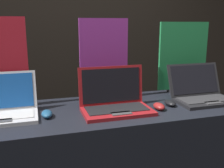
{
  "coord_description": "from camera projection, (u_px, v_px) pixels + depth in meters",
  "views": [
    {
      "loc": [
        -0.44,
        -1.15,
        1.5
      ],
      "look_at": [
        -0.0,
        0.31,
        1.15
      ],
      "focal_mm": 42.0,
      "sensor_mm": 36.0,
      "label": 1
    }
  ],
  "objects": [
    {
      "name": "mouse_front",
      "position": [
        47.0,
        114.0,
        1.44
      ],
      "size": [
        0.06,
        0.11,
        0.04
      ],
      "color": "navy",
      "rests_on": "display_counter"
    },
    {
      "name": "laptop_middle",
      "position": [
        114.0,
        101.0,
        1.54
      ],
      "size": [
        0.4,
        0.26,
        0.25
      ],
      "color": "maroon",
      "rests_on": "display_counter"
    },
    {
      "name": "laptop_front",
      "position": [
        3.0,
        107.0,
        1.43
      ],
      "size": [
        0.36,
        0.27,
        0.24
      ],
      "color": "#B7B7BC",
      "rests_on": "display_counter"
    },
    {
      "name": "laptop_back",
      "position": [
        201.0,
        92.0,
        1.74
      ],
      "size": [
        0.39,
        0.31,
        0.23
      ],
      "color": "black",
      "rests_on": "display_counter"
    },
    {
      "name": "mouse_middle",
      "position": [
        159.0,
        106.0,
        1.56
      ],
      "size": [
        0.06,
        0.1,
        0.04
      ],
      "color": "maroon",
      "rests_on": "display_counter"
    },
    {
      "name": "mouse_back",
      "position": [
        170.0,
        103.0,
        1.64
      ],
      "size": [
        0.06,
        0.1,
        0.03
      ],
      "color": "black",
      "rests_on": "display_counter"
    },
    {
      "name": "promo_stand_front",
      "position": [
        3.0,
        65.0,
        1.54
      ],
      "size": [
        0.29,
        0.07,
        0.54
      ],
      "color": "black",
      "rests_on": "display_counter"
    },
    {
      "name": "promo_stand_back",
      "position": [
        183.0,
        59.0,
        1.93
      ],
      "size": [
        0.39,
        0.07,
        0.51
      ],
      "color": "black",
      "rests_on": "display_counter"
    },
    {
      "name": "wall_back",
      "position": [
        75.0,
        33.0,
        2.78
      ],
      "size": [
        8.0,
        0.05,
        2.8
      ],
      "color": "black",
      "rests_on": "ground_plane"
    },
    {
      "name": "promo_stand_middle",
      "position": [
        103.0,
        62.0,
        1.72
      ],
      "size": [
        0.32,
        0.07,
        0.54
      ],
      "color": "black",
      "rests_on": "display_counter"
    }
  ]
}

